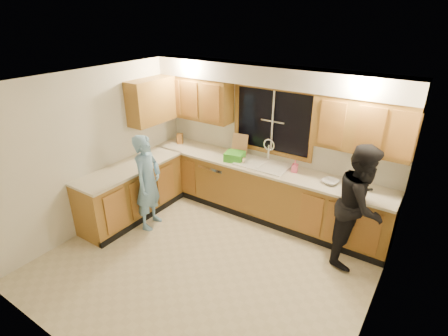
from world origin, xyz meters
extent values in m
plane|color=beige|center=(0.00, 0.00, 0.00)|extent=(4.20, 4.20, 0.00)
plane|color=silver|center=(0.00, 0.00, 2.50)|extent=(4.20, 4.20, 0.00)
plane|color=silver|center=(0.00, 1.90, 1.25)|extent=(4.20, 0.00, 4.20)
plane|color=silver|center=(-2.10, 0.00, 1.25)|extent=(0.00, 3.80, 3.80)
plane|color=silver|center=(2.10, 0.00, 1.25)|extent=(0.00, 3.80, 3.80)
cube|color=olive|center=(0.00, 1.60, 0.44)|extent=(4.20, 0.60, 0.88)
cube|color=olive|center=(-1.80, 0.35, 0.44)|extent=(0.60, 1.90, 0.88)
cube|color=beige|center=(0.00, 1.58, 0.90)|extent=(4.20, 0.63, 0.04)
cube|color=beige|center=(-1.79, 0.35, 0.90)|extent=(0.63, 1.90, 0.04)
cube|color=olive|center=(-1.43, 1.73, 1.83)|extent=(1.35, 0.33, 0.75)
cube|color=olive|center=(1.43, 1.73, 1.83)|extent=(1.35, 0.33, 0.75)
cube|color=olive|center=(-1.94, 1.12, 1.83)|extent=(0.33, 0.90, 0.75)
cube|color=beige|center=(0.00, 1.72, 2.35)|extent=(4.20, 0.35, 0.30)
cube|color=black|center=(0.00, 1.90, 1.60)|extent=(1.30, 0.01, 1.00)
cube|color=olive|center=(0.00, 1.89, 2.14)|extent=(1.44, 0.03, 0.07)
cube|color=olive|center=(0.00, 1.89, 1.07)|extent=(1.44, 0.03, 0.07)
cube|color=olive|center=(-0.69, 1.89, 1.60)|extent=(0.07, 0.03, 1.00)
cube|color=olive|center=(0.69, 1.89, 1.60)|extent=(0.07, 0.03, 1.00)
cube|color=white|center=(0.00, 1.60, 0.93)|extent=(0.86, 0.52, 0.03)
cube|color=white|center=(-0.21, 1.60, 0.84)|extent=(0.38, 0.42, 0.18)
cube|color=white|center=(0.21, 1.60, 0.84)|extent=(0.38, 0.42, 0.18)
cylinder|color=silver|center=(0.00, 1.80, 1.08)|extent=(0.04, 0.04, 0.28)
torus|color=silver|center=(0.00, 1.80, 1.22)|extent=(0.21, 0.03, 0.21)
cube|color=white|center=(-0.85, 1.59, 0.41)|extent=(0.60, 0.56, 0.82)
cube|color=white|center=(-1.80, -0.22, 0.45)|extent=(0.58, 0.75, 0.90)
imported|color=#6DA1CE|center=(-1.33, 0.30, 0.78)|extent=(0.50, 0.65, 1.56)
imported|color=black|center=(1.65, 1.29, 0.86)|extent=(0.66, 0.84, 1.73)
cube|color=#A0682C|center=(-1.79, 1.63, 1.02)|extent=(0.14, 0.13, 0.20)
cube|color=tan|center=(-0.55, 1.78, 1.11)|extent=(0.30, 0.14, 0.38)
cube|color=green|center=(-0.50, 1.53, 0.99)|extent=(0.36, 0.35, 0.14)
imported|color=#EF5B80|center=(0.54, 1.66, 1.02)|extent=(0.10, 0.10, 0.20)
imported|color=silver|center=(1.14, 1.58, 0.95)|extent=(0.28, 0.28, 0.06)
cylinder|color=beige|center=(-0.37, 1.45, 0.98)|extent=(0.07, 0.07, 0.13)
cylinder|color=beige|center=(-0.30, 1.48, 0.97)|extent=(0.07, 0.07, 0.11)
camera|label=1|loc=(2.38, -3.10, 3.28)|focal=28.00mm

